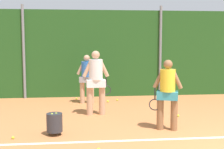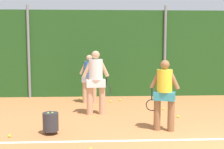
{
  "view_description": "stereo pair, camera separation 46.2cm",
  "coord_description": "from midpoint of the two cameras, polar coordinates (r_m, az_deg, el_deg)",
  "views": [
    {
      "loc": [
        -3.09,
        -5.27,
        2.14
      ],
      "look_at": [
        -2.17,
        3.48,
        1.17
      ],
      "focal_mm": 49.55,
      "sensor_mm": 36.0,
      "label": 1
    },
    {
      "loc": [
        -2.63,
        -5.31,
        2.14
      ],
      "look_at": [
        -2.17,
        3.48,
        1.17
      ],
      "focal_mm": 49.55,
      "sensor_mm": 36.0,
      "label": 2
    }
  ],
  "objects": [
    {
      "name": "ball_hopper",
      "position": [
        7.24,
        -12.4,
        -8.65
      ],
      "size": [
        0.36,
        0.36,
        0.51
      ],
      "color": "#2D2D33",
      "rests_on": "ground_plane"
    },
    {
      "name": "tennis_ball_10",
      "position": [
        9.78,
        7.87,
        -6.2
      ],
      "size": [
        0.07,
        0.07,
        0.07
      ],
      "primitive_type": "sphere",
      "color": "#CCDB33",
      "rests_on": "ground_plane"
    },
    {
      "name": "fence_post_center",
      "position": [
        11.99,
        7.82,
        4.25
      ],
      "size": [
        0.1,
        0.1,
        3.45
      ],
      "primitive_type": "cylinder",
      "color": "gray",
      "rests_on": "ground_plane"
    },
    {
      "name": "player_midcourt",
      "position": [
        8.86,
        -4.48,
        -0.87
      ],
      "size": [
        0.84,
        0.4,
        1.85
      ],
      "rotation": [
        0.0,
        0.0,
        0.07
      ],
      "color": "tan",
      "rests_on": "ground_plane"
    },
    {
      "name": "tennis_ball_12",
      "position": [
        6.18,
        -4.7,
        -13.65
      ],
      "size": [
        0.07,
        0.07,
        0.07
      ],
      "primitive_type": "sphere",
      "color": "#CCDB33",
      "rests_on": "ground_plane"
    },
    {
      "name": "ground_plane",
      "position": [
        8.05,
        15.26,
        -9.35
      ],
      "size": [
        27.34,
        27.34,
        0.0
      ],
      "primitive_type": "plane",
      "color": "#C67542"
    },
    {
      "name": "fence_post_left",
      "position": [
        11.86,
        -17.06,
        4.01
      ],
      "size": [
        0.1,
        0.1,
        3.45
      ],
      "primitive_type": "cylinder",
      "color": "gray",
      "rests_on": "ground_plane"
    },
    {
      "name": "tennis_ball_4",
      "position": [
        7.27,
        -19.59,
        -10.92
      ],
      "size": [
        0.07,
        0.07,
        0.07
      ],
      "primitive_type": "sphere",
      "color": "#CCDB33",
      "rests_on": "ground_plane"
    },
    {
      "name": "tennis_ball_13",
      "position": [
        11.43,
        7.69,
        -4.38
      ],
      "size": [
        0.07,
        0.07,
        0.07
      ],
      "primitive_type": "sphere",
      "color": "#CCDB33",
      "rests_on": "ground_plane"
    },
    {
      "name": "hedge_fence_backdrop",
      "position": [
        12.16,
        7.62,
        3.87
      ],
      "size": [
        17.77,
        0.25,
        3.27
      ],
      "primitive_type": "cube",
      "color": "#23511E",
      "rests_on": "ground_plane"
    },
    {
      "name": "tennis_ball_11",
      "position": [
        10.78,
        -2.01,
        -4.98
      ],
      "size": [
        0.07,
        0.07,
        0.07
      ],
      "primitive_type": "sphere",
      "color": "#CCDB33",
      "rests_on": "ground_plane"
    },
    {
      "name": "tennis_ball_7",
      "position": [
        11.03,
        -0.23,
        -4.71
      ],
      "size": [
        0.07,
        0.07,
        0.07
      ],
      "primitive_type": "sphere",
      "color": "#CCDB33",
      "rests_on": "ground_plane"
    },
    {
      "name": "tennis_ball_3",
      "position": [
        8.92,
        10.63,
        -7.48
      ],
      "size": [
        0.07,
        0.07,
        0.07
      ],
      "primitive_type": "sphere",
      "color": "#CCDB33",
      "rests_on": "ground_plane"
    },
    {
      "name": "player_foreground_near",
      "position": [
        7.42,
        8.42,
        -3.04
      ],
      "size": [
        0.77,
        0.44,
        1.69
      ],
      "rotation": [
        0.0,
        0.0,
        2.81
      ],
      "color": "#8C603D",
      "rests_on": "ground_plane"
    },
    {
      "name": "player_backcourt_far",
      "position": [
        10.52,
        -5.93,
        -0.34
      ],
      "size": [
        0.69,
        0.37,
        1.66
      ],
      "rotation": [
        0.0,
        0.0,
        6.09
      ],
      "color": "tan",
      "rests_on": "ground_plane"
    },
    {
      "name": "court_baseline_paint",
      "position": [
        7.31,
        17.67,
        -11.0
      ],
      "size": [
        12.99,
        0.1,
        0.01
      ],
      "primitive_type": "cube",
      "color": "white",
      "rests_on": "ground_plane"
    },
    {
      "name": "tennis_ball_8",
      "position": [
        11.38,
        -7.71,
        -4.43
      ],
      "size": [
        0.07,
        0.07,
        0.07
      ],
      "primitive_type": "sphere",
      "color": "#CCDB33",
      "rests_on": "ground_plane"
    }
  ]
}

